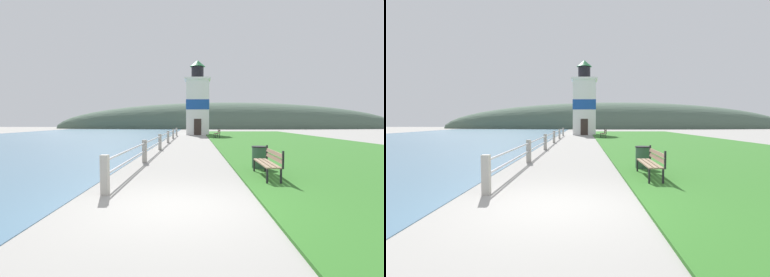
% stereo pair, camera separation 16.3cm
% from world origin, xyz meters
% --- Properties ---
extents(ground_plane, '(160.00, 160.00, 0.00)m').
position_xyz_m(ground_plane, '(0.00, 0.00, 0.00)').
color(ground_plane, gray).
extents(grass_verge, '(12.00, 50.90, 0.06)m').
position_xyz_m(grass_verge, '(7.80, 16.97, 0.03)').
color(grass_verge, '#2D6623').
rests_on(grass_verge, ground_plane).
extents(water_strip, '(24.00, 81.43, 0.01)m').
position_xyz_m(water_strip, '(-14.30, 16.97, 0.01)').
color(water_strip, '#476B84').
rests_on(water_strip, ground_plane).
extents(seawall_railing, '(0.18, 28.02, 0.95)m').
position_xyz_m(seawall_railing, '(-1.70, 14.92, 0.56)').
color(seawall_railing, '#A8A399').
rests_on(seawall_railing, ground_plane).
extents(park_bench_near, '(0.51, 2.00, 0.94)m').
position_xyz_m(park_bench_near, '(2.66, 3.04, 0.54)').
color(park_bench_near, '#846B51').
rests_on(park_bench_near, ground_plane).
extents(park_bench_midway, '(0.52, 1.87, 0.94)m').
position_xyz_m(park_bench_midway, '(2.71, 24.16, 0.54)').
color(park_bench_midway, '#846B51').
rests_on(park_bench_midway, ground_plane).
extents(lighthouse, '(3.25, 3.25, 9.39)m').
position_xyz_m(lighthouse, '(0.76, 32.24, 4.04)').
color(lighthouse, white).
rests_on(lighthouse, ground_plane).
extents(trash_bin, '(0.54, 0.54, 0.84)m').
position_xyz_m(trash_bin, '(2.72, 4.74, 0.42)').
color(trash_bin, '#2D5138').
rests_on(trash_bin, ground_plane).
extents(distant_hillside, '(80.00, 16.00, 12.00)m').
position_xyz_m(distant_hillside, '(8.00, 63.93, 0.00)').
color(distant_hillside, '#475B4C').
rests_on(distant_hillside, ground_plane).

